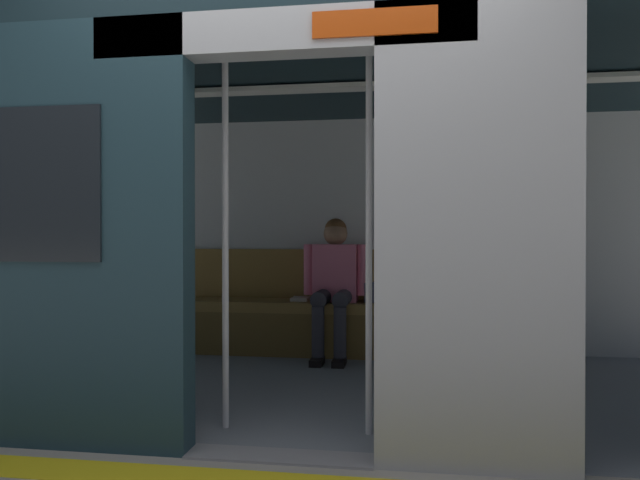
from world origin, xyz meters
TOP-DOWN VIEW (x-y plane):
  - ground_plane at (0.00, 0.00)m, footprint 60.00×60.00m
  - train_car at (0.05, -1.30)m, footprint 6.40×2.95m
  - bench_seat at (0.00, -2.44)m, footprint 2.92×0.44m
  - person_seated at (0.06, -2.39)m, footprint 0.55×0.67m
  - handbag at (-0.33, -2.48)m, footprint 0.26×0.15m
  - book at (0.38, -2.51)m, footprint 0.15×0.22m
  - grab_pole_door at (0.39, -0.38)m, footprint 0.04×0.04m
  - grab_pole_far at (-0.39, -0.40)m, footprint 0.04×0.04m

SIDE VIEW (x-z plane):
  - ground_plane at x=0.00m, z-range 0.00..0.00m
  - bench_seat at x=0.00m, z-range 0.13..0.60m
  - book at x=0.38m, z-range 0.47..0.50m
  - handbag at x=-0.33m, z-range 0.47..0.64m
  - person_seated at x=0.06m, z-range 0.09..1.29m
  - grab_pole_door at x=0.39m, z-range 0.00..2.09m
  - grab_pole_far at x=-0.39m, z-range 0.00..2.09m
  - train_car at x=0.05m, z-range 0.38..2.61m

